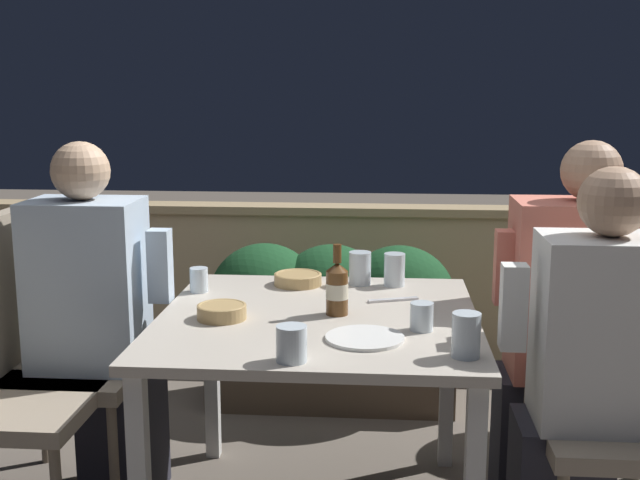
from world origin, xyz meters
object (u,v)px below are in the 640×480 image
(person_white_polo, at_px, (588,376))
(chair_right_far, at_px, (638,343))
(person_coral_top, at_px, (570,331))
(potted_plant, at_px, (601,324))
(chair_left_far, at_px, (37,332))
(person_blue_shirt, at_px, (99,322))
(beer_bottle, at_px, (337,288))

(person_white_polo, distance_m, chair_right_far, 0.45)
(person_coral_top, xyz_separation_m, potted_plant, (0.26, 0.59, -0.15))
(chair_left_far, xyz_separation_m, potted_plant, (2.03, 0.64, -0.12))
(person_blue_shirt, bearing_deg, potted_plant, 19.35)
(person_white_polo, relative_size, person_coral_top, 0.96)
(chair_left_far, height_order, person_white_polo, person_white_polo)
(person_white_polo, xyz_separation_m, potted_plant, (0.29, 0.97, -0.14))
(chair_left_far, xyz_separation_m, beer_bottle, (1.02, -0.13, 0.21))
(person_blue_shirt, bearing_deg, chair_left_far, 180.00)
(person_white_polo, xyz_separation_m, person_coral_top, (0.03, 0.38, 0.01))
(chair_left_far, relative_size, beer_bottle, 4.45)
(person_white_polo, relative_size, chair_right_far, 1.21)
(person_blue_shirt, distance_m, chair_right_far, 1.77)
(person_white_polo, bearing_deg, person_coral_top, 84.85)
(potted_plant, bearing_deg, person_blue_shirt, -160.65)
(person_coral_top, bearing_deg, beer_bottle, -166.88)
(chair_left_far, relative_size, person_white_polo, 0.83)
(chair_left_far, height_order, person_blue_shirt, person_blue_shirt)
(person_blue_shirt, distance_m, person_white_polo, 1.56)
(chair_left_far, distance_m, person_coral_top, 1.77)
(person_blue_shirt, relative_size, beer_bottle, 5.53)
(person_blue_shirt, distance_m, beer_bottle, 0.83)
(person_white_polo, height_order, person_coral_top, person_coral_top)
(chair_right_far, bearing_deg, beer_bottle, -169.75)
(person_coral_top, distance_m, beer_bottle, 0.79)
(chair_left_far, xyz_separation_m, person_white_polo, (1.73, -0.34, 0.02))
(person_blue_shirt, distance_m, person_coral_top, 1.55)
(person_white_polo, height_order, potted_plant, person_white_polo)
(chair_left_far, bearing_deg, person_blue_shirt, -0.00)
(chair_right_far, bearing_deg, chair_left_far, -178.79)
(potted_plant, bearing_deg, chair_left_far, -162.58)
(person_white_polo, xyz_separation_m, chair_right_far, (0.25, 0.38, -0.02))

